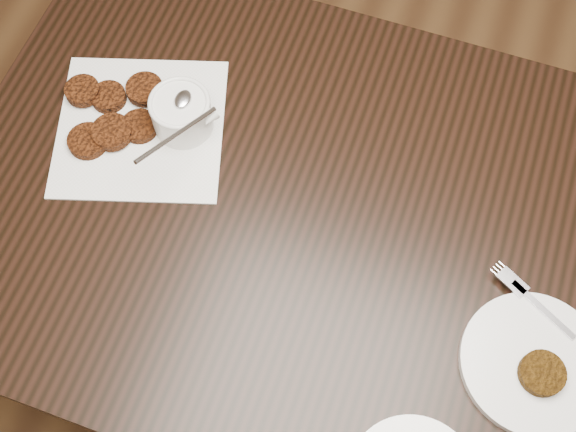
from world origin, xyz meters
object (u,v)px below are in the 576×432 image
object	(u,v)px
table	(332,299)
napkin	(141,128)
plate_with_patty	(535,362)
sauce_ramekin	(179,102)

from	to	relation	value
table	napkin	size ratio (longest dim) A/B	4.67
napkin	plate_with_patty	xyz separation A→B (m)	(0.72, -0.18, 0.01)
napkin	sauce_ramekin	world-z (taller)	sauce_ramekin
sauce_ramekin	plate_with_patty	xyz separation A→B (m)	(0.65, -0.21, -0.06)
sauce_ramekin	plate_with_patty	size ratio (longest dim) A/B	0.64
table	plate_with_patty	size ratio (longest dim) A/B	6.11
plate_with_patty	table	bearing A→B (deg)	159.68
plate_with_patty	napkin	bearing A→B (deg)	165.83
napkin	plate_with_patty	distance (m)	0.74
table	sauce_ramekin	xyz separation A→B (m)	(-0.32, 0.09, 0.45)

